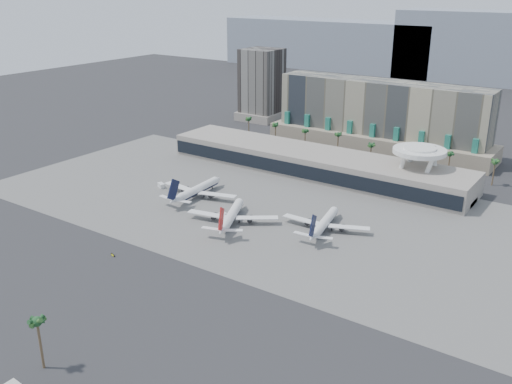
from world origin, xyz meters
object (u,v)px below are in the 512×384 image
Objects in this scene: airliner_left at (197,190)px; service_vehicle_a at (161,185)px; service_vehicle_b at (223,215)px; airliner_centre at (232,215)px; airliner_right at (324,223)px; taxiway_sign at (113,255)px.

airliner_left reaches higher than service_vehicle_a.
airliner_centre is at bearing -12.08° from service_vehicle_b.
airliner_centre is 8.42× the size of service_vehicle_a.
taxiway_sign is (-54.87, -67.08, -2.93)m from airliner_right.
airliner_left reaches higher than airliner_right.
taxiway_sign is at bearing -35.36° from service_vehicle_a.
airliner_left is 36.36m from airliner_centre.
service_vehicle_a is at bearing 176.12° from airliner_left.
airliner_right reaches higher than taxiway_sign.
taxiway_sign is at bearing -140.50° from airliner_right.
airliner_centre is at bearing 9.35° from service_vehicle_a.
taxiway_sign is (14.42, -66.87, -3.22)m from airliner_left.
taxiway_sign is at bearing -133.25° from airliner_centre.
service_vehicle_a is 1.27× the size of service_vehicle_b.
airliner_right is at bearing 62.89° from taxiway_sign.
service_vehicle_b is at bearing 10.96° from service_vehicle_a.
service_vehicle_b is at bearing -29.97° from airliner_left.
service_vehicle_b is at bearing 130.89° from airliner_centre.
airliner_centre is 39.94m from airliner_right.
airliner_left is 1.10× the size of airliner_right.
airliner_left is 69.29m from airliner_right.
airliner_left is at bearing 167.61° from service_vehicle_b.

